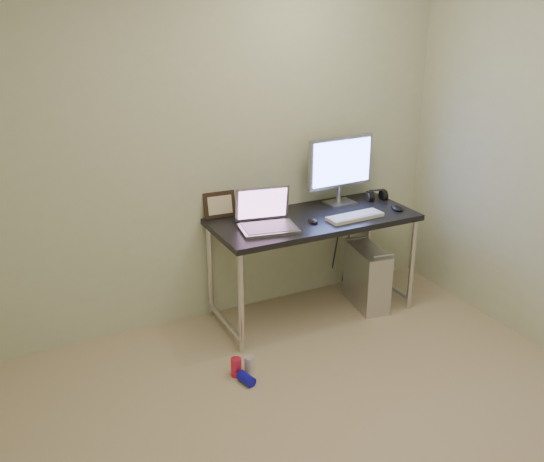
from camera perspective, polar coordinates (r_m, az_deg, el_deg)
The scene contains 17 objects.
floor at distance 3.30m, azimuth 7.19°, elevation -20.53°, with size 3.50×3.50×0.00m, color tan.
wall_back at distance 4.14m, azimuth -5.47°, elevation 7.93°, with size 3.50×0.02×2.50m, color beige.
desk at distance 4.29m, azimuth 3.90°, elevation 0.25°, with size 1.45×0.63×0.75m.
tower_computer at distance 4.61m, azimuth 8.91°, elevation -4.30°, with size 0.26×0.46×0.49m.
cable_a at distance 4.78m, azimuth 6.14°, elevation -0.97°, with size 0.01×0.01×0.70m, color black.
cable_b at distance 4.82m, azimuth 7.16°, elevation -1.09°, with size 0.01×0.01×0.72m, color black.
can_red at distance 3.83m, azimuth -3.40°, elevation -12.67°, with size 0.07×0.07×0.12m, color red.
can_white at distance 3.85m, azimuth -2.14°, elevation -12.48°, with size 0.06×0.06×0.12m, color silver.
can_blue at distance 3.78m, azimuth -2.44°, elevation -13.72°, with size 0.06×0.06×0.12m, color #110EC7.
laptop at distance 4.04m, azimuth -0.56°, elevation 1.17°, with size 0.42×0.36×0.26m.
monitor at distance 4.47m, azimuth 6.49°, elevation 6.19°, with size 0.54×0.17×0.51m.
keyboard at distance 4.26m, azimuth 7.82°, elevation 1.35°, with size 0.41×0.13×0.02m, color silver.
mouse_right at distance 4.48m, azimuth 11.70°, elevation 2.22°, with size 0.08×0.12×0.04m, color black.
mouse_left at distance 4.15m, azimuth 3.87°, elevation 1.03°, with size 0.06×0.10×0.03m, color black.
headphones at distance 4.68m, azimuth 9.81°, elevation 3.24°, with size 0.17×0.10×0.10m.
picture_frame at distance 4.23m, azimuth -4.97°, elevation 2.49°, with size 0.23×0.03×0.18m, color black.
webcam at distance 4.29m, azimuth -2.62°, elevation 2.64°, with size 0.04×0.03×0.11m.
Camera 1 is at (-1.44, -2.02, 2.18)m, focal length 40.00 mm.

